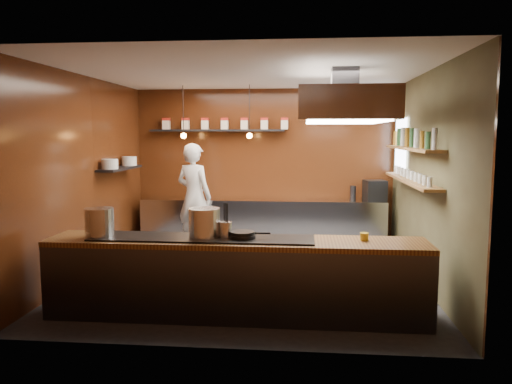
# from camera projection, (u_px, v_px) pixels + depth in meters

# --- Properties ---
(floor) EXTENTS (5.00, 5.00, 0.00)m
(floor) POSITION_uv_depth(u_px,v_px,m) (251.00, 277.00, 7.45)
(floor) COLOR black
(floor) RESTS_ON ground
(back_wall) EXTENTS (5.00, 0.00, 5.00)m
(back_wall) POSITION_uv_depth(u_px,v_px,m) (264.00, 166.00, 9.75)
(back_wall) COLOR black
(back_wall) RESTS_ON ground
(left_wall) EXTENTS (0.00, 5.00, 5.00)m
(left_wall) POSITION_uv_depth(u_px,v_px,m) (86.00, 176.00, 7.51)
(left_wall) COLOR black
(left_wall) RESTS_ON ground
(right_wall) EXTENTS (0.00, 5.00, 5.00)m
(right_wall) POSITION_uv_depth(u_px,v_px,m) (426.00, 179.00, 7.04)
(right_wall) COLOR #413C25
(right_wall) RESTS_ON ground
(ceiling) EXTENTS (5.00, 5.00, 0.00)m
(ceiling) POSITION_uv_depth(u_px,v_px,m) (250.00, 73.00, 7.11)
(ceiling) COLOR silver
(ceiling) RESTS_ON back_wall
(window_pane) EXTENTS (0.00, 1.00, 1.00)m
(window_pane) POSITION_uv_depth(u_px,v_px,m) (401.00, 147.00, 8.68)
(window_pane) COLOR white
(window_pane) RESTS_ON right_wall
(prep_counter) EXTENTS (4.60, 0.65, 0.90)m
(prep_counter) POSITION_uv_depth(u_px,v_px,m) (263.00, 222.00, 9.55)
(prep_counter) COLOR silver
(prep_counter) RESTS_ON floor
(pass_counter) EXTENTS (4.40, 0.72, 0.94)m
(pass_counter) POSITION_uv_depth(u_px,v_px,m) (236.00, 278.00, 5.82)
(pass_counter) COLOR #38383D
(pass_counter) RESTS_ON floor
(tin_shelf) EXTENTS (2.60, 0.26, 0.04)m
(tin_shelf) POSITION_uv_depth(u_px,v_px,m) (217.00, 130.00, 9.62)
(tin_shelf) COLOR black
(tin_shelf) RESTS_ON back_wall
(plate_shelf) EXTENTS (0.30, 1.40, 0.04)m
(plate_shelf) POSITION_uv_depth(u_px,v_px,m) (120.00, 168.00, 8.48)
(plate_shelf) COLOR black
(plate_shelf) RESTS_ON left_wall
(bottle_shelf_upper) EXTENTS (0.26, 2.80, 0.04)m
(bottle_shelf_upper) POSITION_uv_depth(u_px,v_px,m) (411.00, 149.00, 7.31)
(bottle_shelf_upper) COLOR olive
(bottle_shelf_upper) RESTS_ON right_wall
(bottle_shelf_lower) EXTENTS (0.26, 2.80, 0.04)m
(bottle_shelf_lower) POSITION_uv_depth(u_px,v_px,m) (410.00, 180.00, 7.36)
(bottle_shelf_lower) COLOR olive
(bottle_shelf_lower) RESTS_ON right_wall
(extractor_hood) EXTENTS (1.20, 2.00, 0.72)m
(extractor_hood) POSITION_uv_depth(u_px,v_px,m) (344.00, 106.00, 6.64)
(extractor_hood) COLOR #38383D
(extractor_hood) RESTS_ON ceiling
(pendant_left) EXTENTS (0.10, 0.10, 0.95)m
(pendant_left) POSITION_uv_depth(u_px,v_px,m) (184.00, 133.00, 9.02)
(pendant_left) COLOR black
(pendant_left) RESTS_ON ceiling
(pendant_right) EXTENTS (0.10, 0.10, 0.95)m
(pendant_right) POSITION_uv_depth(u_px,v_px,m) (249.00, 133.00, 8.90)
(pendant_right) COLOR black
(pendant_right) RESTS_ON ceiling
(storage_tins) EXTENTS (2.43, 0.13, 0.22)m
(storage_tins) POSITION_uv_depth(u_px,v_px,m) (225.00, 124.00, 9.59)
(storage_tins) COLOR beige
(storage_tins) RESTS_ON tin_shelf
(plate_stacks) EXTENTS (0.26, 1.16, 0.16)m
(plate_stacks) POSITION_uv_depth(u_px,v_px,m) (120.00, 162.00, 8.47)
(plate_stacks) COLOR silver
(plate_stacks) RESTS_ON plate_shelf
(bottles) EXTENTS (0.06, 2.66, 0.24)m
(bottles) POSITION_uv_depth(u_px,v_px,m) (412.00, 139.00, 7.29)
(bottles) COLOR silver
(bottles) RESTS_ON bottle_shelf_upper
(wine_glasses) EXTENTS (0.07, 2.37, 0.13)m
(wine_glasses) POSITION_uv_depth(u_px,v_px,m) (410.00, 175.00, 7.35)
(wine_glasses) COLOR silver
(wine_glasses) RESTS_ON bottle_shelf_lower
(stockpot_large) EXTENTS (0.40, 0.40, 0.33)m
(stockpot_large) POSITION_uv_depth(u_px,v_px,m) (99.00, 222.00, 5.84)
(stockpot_large) COLOR #BBBDC2
(stockpot_large) RESTS_ON pass_counter
(stockpot_small) EXTENTS (0.43, 0.43, 0.34)m
(stockpot_small) POSITION_uv_depth(u_px,v_px,m) (205.00, 223.00, 5.76)
(stockpot_small) COLOR silver
(stockpot_small) RESTS_ON pass_counter
(utensil_crock) EXTENTS (0.17, 0.17, 0.19)m
(utensil_crock) POSITION_uv_depth(u_px,v_px,m) (226.00, 230.00, 5.74)
(utensil_crock) COLOR silver
(utensil_crock) RESTS_ON pass_counter
(frying_pan) EXTENTS (0.48, 0.31, 0.08)m
(frying_pan) POSITION_uv_depth(u_px,v_px,m) (243.00, 235.00, 5.74)
(frying_pan) COLOR black
(frying_pan) RESTS_ON pass_counter
(butter_jar) EXTENTS (0.13, 0.13, 0.09)m
(butter_jar) POSITION_uv_depth(u_px,v_px,m) (364.00, 237.00, 5.70)
(butter_jar) COLOR gold
(butter_jar) RESTS_ON pass_counter
(espresso_machine) EXTENTS (0.44, 0.42, 0.37)m
(espresso_machine) POSITION_uv_depth(u_px,v_px,m) (375.00, 190.00, 9.30)
(espresso_machine) COLOR black
(espresso_machine) RESTS_ON prep_counter
(chef) EXTENTS (0.85, 0.72, 1.97)m
(chef) POSITION_uv_depth(u_px,v_px,m) (194.00, 197.00, 9.20)
(chef) COLOR white
(chef) RESTS_ON floor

